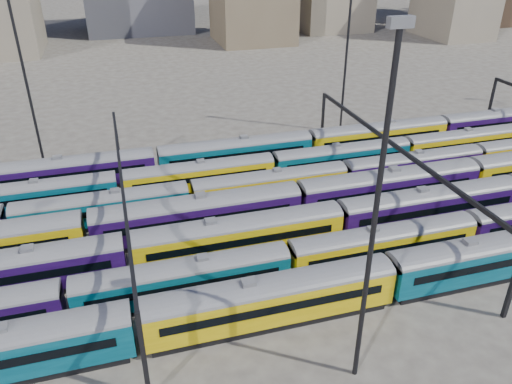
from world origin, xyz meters
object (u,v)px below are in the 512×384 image
object	(u,v)px
rake_0	(493,253)
rake_2	(239,233)
mast_2	(376,213)
rake_1	(469,226)

from	to	relation	value
rake_0	rake_2	world-z (taller)	rake_0
rake_0	mast_2	xyz separation A→B (m)	(-17.34, -7.00, 11.17)
rake_0	rake_2	bearing A→B (deg)	155.39
mast_2	rake_2	bearing A→B (deg)	104.81
rake_0	mast_2	world-z (taller)	mast_2
rake_0	mast_2	size ratio (longest dim) A/B	5.92
rake_1	rake_2	world-z (taller)	rake_2
rake_2	rake_1	bearing A→B (deg)	-12.26
rake_0	rake_2	distance (m)	24.02
mast_2	rake_0	bearing A→B (deg)	21.98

